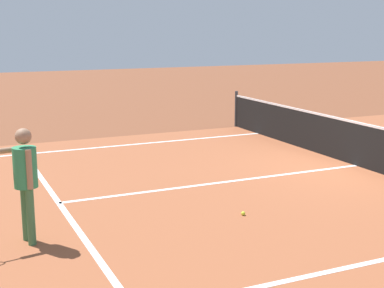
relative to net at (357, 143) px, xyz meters
name	(u,v)px	position (x,y,z in m)	size (l,w,h in m)	color
ground_plane	(356,166)	(0.00, 0.00, -0.49)	(60.00, 60.00, 0.00)	brown
court_surface_inbounds	(356,166)	(0.00, 0.00, -0.49)	(10.62, 24.40, 0.00)	#9E5433
line_sideline_left	(44,152)	(-4.11, -5.95, -0.49)	(0.10, 11.89, 0.01)	white
line_service_near	(59,203)	(0.00, -6.40, -0.49)	(8.22, 0.10, 0.01)	white
line_center_service	(225,182)	(0.00, -3.20, -0.49)	(0.10, 6.40, 0.01)	white
net	(357,143)	(0.00, 0.00, 0.00)	(10.87, 0.09, 1.07)	#33383D
player_near	(23,173)	(1.61, -7.15, 0.51)	(0.41, 1.21, 1.61)	#3F7247
tennis_ball_mid_court	(243,213)	(1.85, -3.85, -0.46)	(0.07, 0.07, 0.07)	#CCE033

